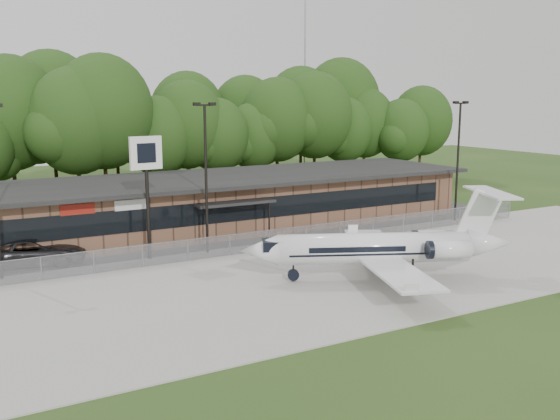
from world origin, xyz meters
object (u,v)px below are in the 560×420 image
terminal (228,201)px  suv (33,252)px  pole_sign (146,166)px  business_jet (383,249)px

terminal → suv: 16.65m
suv → pole_sign: bearing=-94.5°
business_jet → terminal: bearing=118.7°
suv → pole_sign: size_ratio=0.79×
terminal → suv: size_ratio=6.39×
business_jet → suv: (-17.30, 13.43, -1.02)m
terminal → business_jet: 18.40m
business_jet → pole_sign: 15.90m
suv → business_jet: bearing=-114.4°
pole_sign → business_jet: bearing=-51.9°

